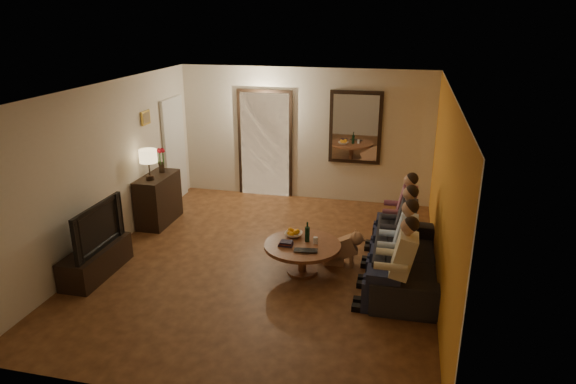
% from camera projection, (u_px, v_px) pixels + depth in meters
% --- Properties ---
extents(floor, '(5.00, 6.00, 0.01)m').
position_uv_depth(floor, '(264.00, 262.00, 7.77)').
color(floor, '#482713').
rests_on(floor, ground).
extents(ceiling, '(5.00, 6.00, 0.01)m').
position_uv_depth(ceiling, '(261.00, 89.00, 6.91)').
color(ceiling, white).
rests_on(ceiling, back_wall).
extents(back_wall, '(5.00, 0.02, 2.60)m').
position_uv_depth(back_wall, '(304.00, 135.00, 10.09)').
color(back_wall, beige).
rests_on(back_wall, floor).
extents(front_wall, '(5.00, 0.02, 2.60)m').
position_uv_depth(front_wall, '(171.00, 282.00, 4.58)').
color(front_wall, beige).
rests_on(front_wall, floor).
extents(left_wall, '(0.02, 6.00, 2.60)m').
position_uv_depth(left_wall, '(106.00, 169.00, 7.87)').
color(left_wall, beige).
rests_on(left_wall, floor).
extents(right_wall, '(0.02, 6.00, 2.60)m').
position_uv_depth(right_wall, '(444.00, 194.00, 6.80)').
color(right_wall, beige).
rests_on(right_wall, floor).
extents(orange_accent, '(0.01, 6.00, 2.60)m').
position_uv_depth(orange_accent, '(443.00, 194.00, 6.80)').
color(orange_accent, orange).
rests_on(orange_accent, right_wall).
extents(kitchen_doorway, '(1.00, 0.06, 2.10)m').
position_uv_depth(kitchen_doorway, '(265.00, 145.00, 10.33)').
color(kitchen_doorway, '#FFE0A5').
rests_on(kitchen_doorway, floor).
extents(door_trim, '(1.12, 0.04, 2.22)m').
position_uv_depth(door_trim, '(265.00, 145.00, 10.32)').
color(door_trim, black).
rests_on(door_trim, floor).
extents(fridge_glimpse, '(0.45, 0.03, 1.70)m').
position_uv_depth(fridge_glimpse, '(277.00, 153.00, 10.33)').
color(fridge_glimpse, silver).
rests_on(fridge_glimpse, floor).
extents(mirror_frame, '(1.00, 0.05, 1.40)m').
position_uv_depth(mirror_frame, '(355.00, 128.00, 9.77)').
color(mirror_frame, black).
rests_on(mirror_frame, back_wall).
extents(mirror_glass, '(0.86, 0.02, 1.26)m').
position_uv_depth(mirror_glass, '(355.00, 128.00, 9.75)').
color(mirror_glass, white).
rests_on(mirror_glass, back_wall).
extents(white_door, '(0.06, 0.85, 2.04)m').
position_uv_depth(white_door, '(175.00, 150.00, 10.07)').
color(white_door, white).
rests_on(white_door, floor).
extents(framed_art, '(0.03, 0.28, 0.24)m').
position_uv_depth(framed_art, '(146.00, 118.00, 8.88)').
color(framed_art, '#B28C33').
rests_on(framed_art, left_wall).
extents(art_canvas, '(0.01, 0.22, 0.18)m').
position_uv_depth(art_canvas, '(146.00, 118.00, 8.88)').
color(art_canvas, brown).
rests_on(art_canvas, left_wall).
extents(dresser, '(0.45, 0.98, 0.87)m').
position_uv_depth(dresser, '(158.00, 199.00, 9.10)').
color(dresser, black).
rests_on(dresser, floor).
extents(table_lamp, '(0.30, 0.30, 0.54)m').
position_uv_depth(table_lamp, '(149.00, 165.00, 8.67)').
color(table_lamp, beige).
rests_on(table_lamp, dresser).
extents(flower_vase, '(0.14, 0.14, 0.44)m').
position_uv_depth(flower_vase, '(161.00, 160.00, 9.09)').
color(flower_vase, red).
rests_on(flower_vase, dresser).
extents(tv_stand, '(0.45, 1.24, 0.41)m').
position_uv_depth(tv_stand, '(96.00, 261.00, 7.36)').
color(tv_stand, black).
rests_on(tv_stand, floor).
extents(tv, '(1.15, 0.15, 0.66)m').
position_uv_depth(tv, '(91.00, 226.00, 7.18)').
color(tv, black).
rests_on(tv, tv_stand).
extents(sofa, '(2.20, 0.88, 0.64)m').
position_uv_depth(sofa, '(405.00, 258.00, 7.19)').
color(sofa, black).
rests_on(sofa, floor).
extents(person_a, '(0.60, 0.40, 1.20)m').
position_uv_depth(person_a, '(397.00, 269.00, 6.30)').
color(person_a, tan).
rests_on(person_a, sofa).
extents(person_b, '(0.60, 0.40, 1.20)m').
position_uv_depth(person_b, '(399.00, 248.00, 6.85)').
color(person_b, tan).
rests_on(person_b, sofa).
extents(person_c, '(0.60, 0.40, 1.20)m').
position_uv_depth(person_c, '(400.00, 231.00, 7.40)').
color(person_c, tan).
rests_on(person_c, sofa).
extents(person_d, '(0.60, 0.40, 1.20)m').
position_uv_depth(person_d, '(401.00, 216.00, 7.95)').
color(person_d, tan).
rests_on(person_d, sofa).
extents(dog, '(0.57, 0.27, 0.56)m').
position_uv_depth(dog, '(341.00, 247.00, 7.62)').
color(dog, '#B37852').
rests_on(dog, floor).
extents(coffee_table, '(1.21, 1.21, 0.45)m').
position_uv_depth(coffee_table, '(302.00, 258.00, 7.40)').
color(coffee_table, brown).
rests_on(coffee_table, floor).
extents(bowl, '(0.26, 0.26, 0.06)m').
position_uv_depth(bowl, '(293.00, 235.00, 7.56)').
color(bowl, white).
rests_on(bowl, coffee_table).
extents(oranges, '(0.20, 0.20, 0.08)m').
position_uv_depth(oranges, '(293.00, 230.00, 7.54)').
color(oranges, orange).
rests_on(oranges, bowl).
extents(wine_bottle, '(0.07, 0.07, 0.31)m').
position_uv_depth(wine_bottle, '(307.00, 231.00, 7.36)').
color(wine_bottle, black).
rests_on(wine_bottle, coffee_table).
extents(wine_glass, '(0.06, 0.06, 0.10)m').
position_uv_depth(wine_glass, '(315.00, 240.00, 7.32)').
color(wine_glass, silver).
rests_on(wine_glass, coffee_table).
extents(book_stack, '(0.20, 0.15, 0.07)m').
position_uv_depth(book_stack, '(286.00, 243.00, 7.27)').
color(book_stack, black).
rests_on(book_stack, coffee_table).
extents(laptop, '(0.35, 0.25, 0.03)m').
position_uv_depth(laptop, '(305.00, 252.00, 7.05)').
color(laptop, black).
rests_on(laptop, coffee_table).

